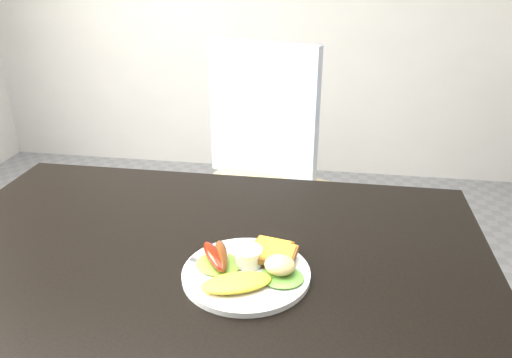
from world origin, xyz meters
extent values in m
cube|color=black|center=(0.00, 0.00, 0.73)|extent=(1.20, 0.80, 0.04)
cube|color=tan|center=(-0.03, 0.85, 0.45)|extent=(0.60, 0.60, 0.06)
imported|color=navy|center=(-0.19, 0.45, 0.83)|extent=(0.69, 0.57, 1.66)
cylinder|color=white|center=(0.11, -0.07, 0.76)|extent=(0.25, 0.25, 0.01)
ellipsoid|color=#54872F|center=(0.05, -0.06, 0.77)|extent=(0.11, 0.10, 0.01)
ellipsoid|color=olive|center=(0.18, -0.08, 0.77)|extent=(0.09, 0.08, 0.01)
ellipsoid|color=yellow|center=(0.10, -0.12, 0.77)|extent=(0.15, 0.11, 0.02)
ellipsoid|color=#680E05|center=(0.04, -0.06, 0.78)|extent=(0.08, 0.11, 0.03)
ellipsoid|color=#5D260E|center=(0.06, -0.05, 0.78)|extent=(0.06, 0.11, 0.03)
cylinder|color=white|center=(0.11, -0.04, 0.78)|extent=(0.07, 0.07, 0.03)
cube|color=brown|center=(0.15, 0.00, 0.77)|extent=(0.09, 0.09, 0.01)
cube|color=#986331|center=(0.16, -0.03, 0.78)|extent=(0.08, 0.08, 0.01)
ellipsoid|color=beige|center=(0.17, -0.07, 0.79)|extent=(0.08, 0.07, 0.03)
cube|color=#ADAFB7|center=(0.07, -0.08, 0.76)|extent=(0.16, 0.07, 0.00)
camera|label=1|loc=(0.25, -0.85, 1.32)|focal=35.00mm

